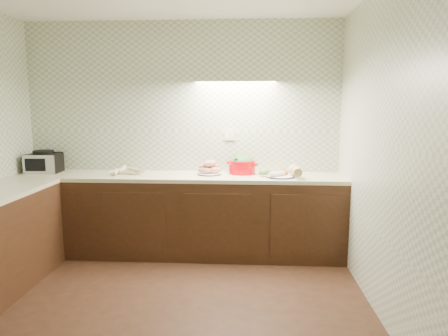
# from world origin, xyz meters

# --- Properties ---
(room) EXTENTS (3.60, 3.60, 2.60)m
(room) POSITION_xyz_m (0.00, 0.00, 1.63)
(room) COLOR black
(room) RESTS_ON ground
(counter) EXTENTS (3.60, 3.60, 0.90)m
(counter) POSITION_xyz_m (-0.68, 0.68, 0.45)
(counter) COLOR black
(counter) RESTS_ON ground
(toaster_oven) EXTENTS (0.37, 0.29, 0.25)m
(toaster_oven) POSITION_xyz_m (-1.56, 1.58, 1.02)
(toaster_oven) COLOR black
(toaster_oven) RESTS_ON counter
(parsnip_pile) EXTENTS (0.32, 0.41, 0.08)m
(parsnip_pile) POSITION_xyz_m (-0.54, 1.49, 0.93)
(parsnip_pile) COLOR beige
(parsnip_pile) RESTS_ON counter
(sweet_potato_plate) EXTENTS (0.27, 0.27, 0.16)m
(sweet_potato_plate) POSITION_xyz_m (0.34, 1.55, 0.96)
(sweet_potato_plate) COLOR #181C3E
(sweet_potato_plate) RESTS_ON counter
(onion_bowl) EXTENTS (0.16, 0.16, 0.12)m
(onion_bowl) POSITION_xyz_m (0.35, 1.66, 0.94)
(onion_bowl) COLOR black
(onion_bowl) RESTS_ON counter
(dutch_oven) EXTENTS (0.38, 0.38, 0.20)m
(dutch_oven) POSITION_xyz_m (0.70, 1.63, 1.00)
(dutch_oven) COLOR red
(dutch_oven) RESTS_ON counter
(veg_plate) EXTENTS (0.47, 0.31, 0.14)m
(veg_plate) POSITION_xyz_m (1.17, 1.43, 0.95)
(veg_plate) COLOR #181C3E
(veg_plate) RESTS_ON counter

